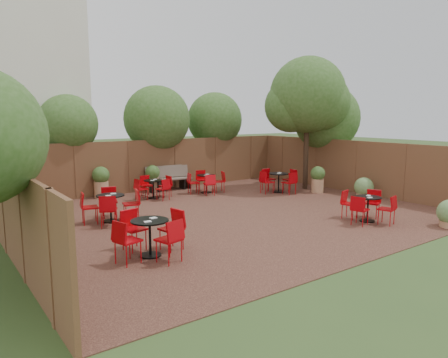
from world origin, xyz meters
TOP-DOWN VIEW (x-y plane):
  - ground at (0.00, 0.00)m, footprint 80.00×80.00m
  - courtyard_paving at (0.00, 0.00)m, footprint 12.00×10.00m
  - fence_back at (0.00, 5.00)m, footprint 12.00×0.08m
  - fence_left at (-6.00, 0.00)m, footprint 0.08×10.00m
  - fence_right at (6.00, 0.00)m, footprint 0.08×10.00m
  - neighbour_building at (-4.50, 8.00)m, footprint 5.00×4.00m
  - overhang_foliage at (-0.17, 3.14)m, footprint 15.77×10.62m
  - courtyard_tree at (5.06, 1.67)m, footprint 3.02×2.96m
  - park_bench_left at (0.33, 4.63)m, footprint 1.60×0.63m
  - park_bench_right at (0.61, 4.63)m, footprint 1.55×0.59m
  - bistro_tables at (-0.25, 0.54)m, footprint 8.84×7.89m
  - planters at (-0.89, 3.75)m, footprint 11.01×4.48m
  - low_shrubs at (4.56, -3.33)m, footprint 2.21×4.47m

SIDE VIEW (x-z plane):
  - ground at x=0.00m, z-range 0.00..0.00m
  - courtyard_paving at x=0.00m, z-range 0.00..0.02m
  - low_shrubs at x=4.56m, z-range 0.00..0.74m
  - bistro_tables at x=-0.25m, z-range -0.01..0.90m
  - park_bench_right at x=0.61m, z-range 0.03..0.97m
  - park_bench_left at x=0.33m, z-range 0.03..1.00m
  - planters at x=-0.89m, z-range 0.03..1.14m
  - fence_back at x=0.00m, z-range 0.00..2.00m
  - fence_left at x=-6.00m, z-range 0.00..2.00m
  - fence_right at x=6.00m, z-range 0.00..2.00m
  - overhang_foliage at x=-0.17m, z-range 1.35..4.12m
  - courtyard_tree at x=5.06m, z-range 0.99..6.19m
  - neighbour_building at x=-4.50m, z-range 0.00..8.00m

